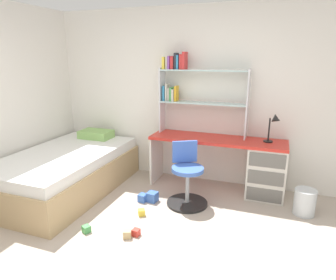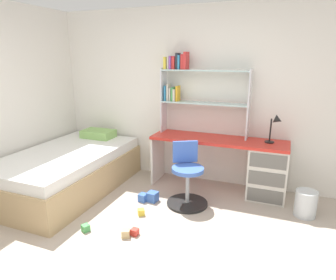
{
  "view_description": "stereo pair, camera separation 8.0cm",
  "coord_description": "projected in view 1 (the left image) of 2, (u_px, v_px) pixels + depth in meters",
  "views": [
    {
      "loc": [
        1.1,
        -1.96,
        1.82
      ],
      "look_at": [
        -0.08,
        1.23,
        0.87
      ],
      "focal_mm": 31.81,
      "sensor_mm": 36.0,
      "label": 1
    },
    {
      "loc": [
        1.17,
        -1.93,
        1.82
      ],
      "look_at": [
        -0.08,
        1.23,
        0.87
      ],
      "focal_mm": 31.81,
      "sensor_mm": 36.0,
      "label": 2
    }
  ],
  "objects": [
    {
      "name": "bed_platform",
      "position": [
        66.0,
        171.0,
        4.14
      ],
      "size": [
        1.24,
        2.09,
        0.68
      ],
      "color": "tan",
      "rests_on": "ground_plane"
    },
    {
      "name": "waste_bin",
      "position": [
        305.0,
        202.0,
        3.53
      ],
      "size": [
        0.25,
        0.25,
        0.31
      ],
      "primitive_type": "cylinder",
      "color": "silver",
      "rests_on": "ground_plane"
    },
    {
      "name": "bookshelf_hutch",
      "position": [
        191.0,
        86.0,
        4.15
      ],
      "size": [
        1.24,
        0.22,
        1.14
      ],
      "color": "silver",
      "rests_on": "desk"
    },
    {
      "name": "swivel_chair",
      "position": [
        187.0,
        180.0,
        3.76
      ],
      "size": [
        0.52,
        0.52,
        0.79
      ],
      "color": "black",
      "rests_on": "ground_plane"
    },
    {
      "name": "toy_block_red_1",
      "position": [
        136.0,
        232.0,
        3.13
      ],
      "size": [
        0.08,
        0.08,
        0.07
      ],
      "primitive_type": "cube",
      "rotation": [
        0.0,
        0.0,
        3.07
      ],
      "color": "red",
      "rests_on": "ground_plane"
    },
    {
      "name": "desk",
      "position": [
        252.0,
        165.0,
        3.99
      ],
      "size": [
        1.84,
        0.51,
        0.74
      ],
      "color": "red",
      "rests_on": "ground_plane"
    },
    {
      "name": "toy_block_natural_3",
      "position": [
        127.0,
        234.0,
        3.1
      ],
      "size": [
        0.11,
        0.11,
        0.08
      ],
      "primitive_type": "cube",
      "rotation": [
        0.0,
        0.0,
        0.4
      ],
      "color": "tan",
      "rests_on": "ground_plane"
    },
    {
      "name": "desk_lamp",
      "position": [
        275.0,
        124.0,
        3.78
      ],
      "size": [
        0.2,
        0.17,
        0.38
      ],
      "color": "black",
      "rests_on": "desk"
    },
    {
      "name": "toy_block_yellow_2",
      "position": [
        141.0,
        212.0,
        3.53
      ],
      "size": [
        0.11,
        0.11,
        0.08
      ],
      "primitive_type": "cube",
      "rotation": [
        0.0,
        0.0,
        2.17
      ],
      "color": "gold",
      "rests_on": "ground_plane"
    },
    {
      "name": "toy_block_green_0",
      "position": [
        86.0,
        229.0,
        3.19
      ],
      "size": [
        0.1,
        0.1,
        0.08
      ],
      "primitive_type": "cube",
      "rotation": [
        0.0,
        0.0,
        2.69
      ],
      "color": "#479E51",
      "rests_on": "ground_plane"
    },
    {
      "name": "toy_block_blue_4",
      "position": [
        143.0,
        198.0,
        3.87
      ],
      "size": [
        0.11,
        0.11,
        0.1
      ],
      "primitive_type": "cube",
      "rotation": [
        0.0,
        0.0,
        2.99
      ],
      "color": "#3860B7",
      "rests_on": "ground_plane"
    },
    {
      "name": "ground_plane",
      "position": [
        129.0,
        271.0,
        2.63
      ],
      "size": [
        5.44,
        5.46,
        0.02
      ],
      "primitive_type": "cube",
      "color": "#B2A393"
    },
    {
      "name": "toy_block_blue_5",
      "position": [
        152.0,
        197.0,
        3.87
      ],
      "size": [
        0.14,
        0.14,
        0.13
      ],
      "primitive_type": "cube",
      "rotation": [
        0.0,
        0.0,
        1.46
      ],
      "color": "#3860B7",
      "rests_on": "ground_plane"
    },
    {
      "name": "room_shell",
      "position": [
        86.0,
        104.0,
        3.68
      ],
      "size": [
        5.44,
        5.46,
        2.51
      ],
      "color": "white",
      "rests_on": "ground_plane"
    }
  ]
}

